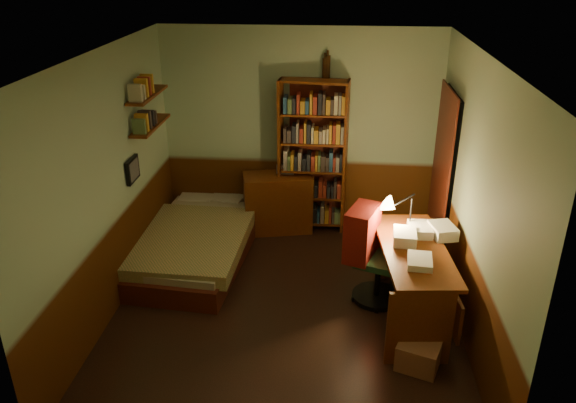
# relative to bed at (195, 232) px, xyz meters

# --- Properties ---
(floor) EXTENTS (3.50, 4.00, 0.02)m
(floor) POSITION_rel_bed_xyz_m (1.19, -0.97, -0.34)
(floor) COLOR black
(floor) RESTS_ON ground
(ceiling) EXTENTS (3.50, 4.00, 0.02)m
(ceiling) POSITION_rel_bed_xyz_m (1.19, -0.97, 2.28)
(ceiling) COLOR silver
(ceiling) RESTS_ON wall_back
(wall_back) EXTENTS (3.50, 0.02, 2.60)m
(wall_back) POSITION_rel_bed_xyz_m (1.19, 1.04, 0.97)
(wall_back) COLOR #8DA882
(wall_back) RESTS_ON ground
(wall_left) EXTENTS (0.02, 4.00, 2.60)m
(wall_left) POSITION_rel_bed_xyz_m (-0.57, -0.97, 0.97)
(wall_left) COLOR #8DA882
(wall_left) RESTS_ON ground
(wall_right) EXTENTS (0.02, 4.00, 2.60)m
(wall_right) POSITION_rel_bed_xyz_m (2.95, -0.97, 0.97)
(wall_right) COLOR #8DA882
(wall_right) RESTS_ON ground
(wall_front) EXTENTS (3.50, 0.02, 2.60)m
(wall_front) POSITION_rel_bed_xyz_m (1.19, -2.98, 0.97)
(wall_front) COLOR #8DA882
(wall_front) RESTS_ON ground
(doorway) EXTENTS (0.06, 0.90, 2.00)m
(doorway) POSITION_rel_bed_xyz_m (2.91, 0.33, 0.67)
(doorway) COLOR black
(doorway) RESTS_ON ground
(door_trim) EXTENTS (0.02, 0.98, 2.08)m
(door_trim) POSITION_rel_bed_xyz_m (2.88, 0.33, 0.67)
(door_trim) COLOR #46170D
(door_trim) RESTS_ON ground
(bed) EXTENTS (1.38, 2.32, 0.66)m
(bed) POSITION_rel_bed_xyz_m (0.00, 0.00, 0.00)
(bed) COLOR olive
(bed) RESTS_ON ground
(dresser) EXTENTS (0.94, 0.61, 0.77)m
(dresser) POSITION_rel_bed_xyz_m (0.92, 0.79, 0.06)
(dresser) COLOR #5E280D
(dresser) RESTS_ON ground
(mini_stereo) EXTENTS (0.24, 0.19, 0.12)m
(mini_stereo) POSITION_rel_bed_xyz_m (1.02, 0.92, 0.50)
(mini_stereo) COLOR #B2B2B7
(mini_stereo) RESTS_ON dresser
(bookshelf) EXTENTS (0.88, 0.37, 1.99)m
(bookshelf) POSITION_rel_bed_xyz_m (1.36, 0.88, 0.67)
(bookshelf) COLOR #5E280D
(bookshelf) RESTS_ON ground
(bottle_left) EXTENTS (0.09, 0.09, 0.27)m
(bottle_left) POSITION_rel_bed_xyz_m (1.52, 0.99, 1.80)
(bottle_left) COLOR black
(bottle_left) RESTS_ON bookshelf
(bottle_right) EXTENTS (0.08, 0.08, 0.24)m
(bottle_right) POSITION_rel_bed_xyz_m (1.48, 0.99, 1.78)
(bottle_right) COLOR black
(bottle_right) RESTS_ON bookshelf
(desk) EXTENTS (0.75, 1.53, 0.79)m
(desk) POSITION_rel_bed_xyz_m (2.44, -1.02, 0.07)
(desk) COLOR #5E280D
(desk) RESTS_ON ground
(paper_stack) EXTENTS (0.29, 0.34, 0.12)m
(paper_stack) POSITION_rel_bed_xyz_m (2.75, -0.74, 0.52)
(paper_stack) COLOR silver
(paper_stack) RESTS_ON desk
(desk_lamp) EXTENTS (0.18, 0.18, 0.58)m
(desk_lamp) POSITION_rel_bed_xyz_m (2.44, -0.63, 0.75)
(desk_lamp) COLOR black
(desk_lamp) RESTS_ON desk
(office_chair) EXTENTS (0.56, 0.53, 0.91)m
(office_chair) POSITION_rel_bed_xyz_m (2.14, -0.74, 0.12)
(office_chair) COLOR #265731
(office_chair) RESTS_ON ground
(red_jacket) EXTENTS (0.42, 0.53, 0.56)m
(red_jacket) POSITION_rel_bed_xyz_m (1.92, -0.94, 0.85)
(red_jacket) COLOR maroon
(red_jacket) RESTS_ON office_chair
(wall_shelf_lower) EXTENTS (0.20, 0.90, 0.03)m
(wall_shelf_lower) POSITION_rel_bed_xyz_m (-0.45, 0.13, 1.27)
(wall_shelf_lower) COLOR #5E280D
(wall_shelf_lower) RESTS_ON wall_left
(wall_shelf_upper) EXTENTS (0.20, 0.90, 0.03)m
(wall_shelf_upper) POSITION_rel_bed_xyz_m (-0.45, 0.13, 1.62)
(wall_shelf_upper) COLOR #5E280D
(wall_shelf_upper) RESTS_ON wall_left
(framed_picture) EXTENTS (0.04, 0.32, 0.26)m
(framed_picture) POSITION_rel_bed_xyz_m (-0.53, -0.37, 0.92)
(framed_picture) COLOR black
(framed_picture) RESTS_ON wall_left
(cardboard_box_b) EXTENTS (0.44, 0.40, 0.25)m
(cardboard_box_b) POSITION_rel_bed_xyz_m (2.45, -1.79, -0.20)
(cardboard_box_b) COLOR #965E42
(cardboard_box_b) RESTS_ON ground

